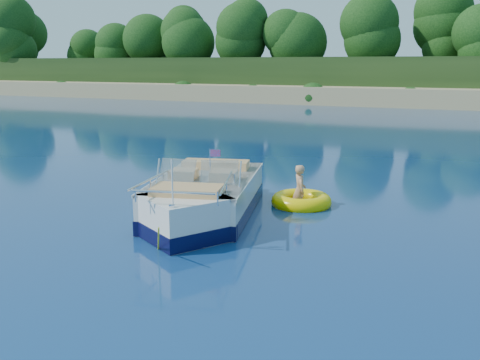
{
  "coord_description": "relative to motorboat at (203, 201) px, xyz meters",
  "views": [
    {
      "loc": [
        5.03,
        -9.41,
        3.46
      ],
      "look_at": [
        0.17,
        1.47,
        0.85
      ],
      "focal_mm": 40.0,
      "sensor_mm": 36.0,
      "label": 1
    }
  ],
  "objects": [
    {
      "name": "ground",
      "position": [
        0.54,
        -0.98,
        -0.39
      ],
      "size": [
        160.0,
        160.0,
        0.0
      ],
      "primitive_type": "plane",
      "color": "#0B204D",
      "rests_on": "ground"
    },
    {
      "name": "shoreline",
      "position": [
        0.54,
        62.79,
        0.59
      ],
      "size": [
        170.0,
        59.0,
        6.0
      ],
      "color": "tan",
      "rests_on": "ground"
    },
    {
      "name": "treeline",
      "position": [
        0.58,
        40.04,
        5.16
      ],
      "size": [
        150.0,
        7.12,
        8.19
      ],
      "color": "black",
      "rests_on": "ground"
    },
    {
      "name": "motorboat",
      "position": [
        0.0,
        0.0,
        0.0
      ],
      "size": [
        3.06,
        5.87,
        1.99
      ],
      "rotation": [
        0.0,
        0.0,
        0.25
      ],
      "color": "silver",
      "rests_on": "ground"
    },
    {
      "name": "tow_tube",
      "position": [
        1.72,
        1.98,
        -0.28
      ],
      "size": [
        1.86,
        1.86,
        0.4
      ],
      "rotation": [
        0.0,
        0.0,
        0.28
      ],
      "color": "yellow",
      "rests_on": "ground"
    },
    {
      "name": "boy",
      "position": [
        1.65,
        2.02,
        -0.39
      ],
      "size": [
        0.66,
        0.77,
        1.4
      ],
      "primitive_type": "imported",
      "rotation": [
        0.0,
        -0.17,
        2.15
      ],
      "color": "tan",
      "rests_on": "ground"
    }
  ]
}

